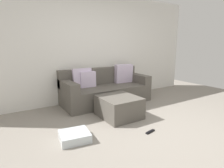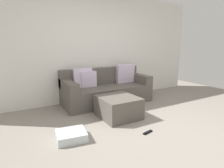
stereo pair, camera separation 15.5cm
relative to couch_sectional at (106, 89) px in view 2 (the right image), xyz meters
The scene contains 6 objects.
ground_plane 1.89m from the couch_sectional, 93.72° to the right, with size 8.12×8.12×0.00m, color gray.
wall_back 1.10m from the couch_sectional, 105.72° to the left, with size 6.24×0.10×2.66m, color silver.
couch_sectional is the anchor object (origin of this frame).
ottoman 1.02m from the couch_sectional, 104.62° to the right, with size 0.71×0.78×0.41m, color #59544C.
storage_bin 1.96m from the couch_sectional, 133.59° to the right, with size 0.43×0.39×0.13m, color silver.
remote_near_ottoman 1.86m from the couch_sectional, 96.32° to the right, with size 0.20×0.04×0.02m, color black.
Camera 2 is at (-1.96, -2.08, 1.40)m, focal length 29.74 mm.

